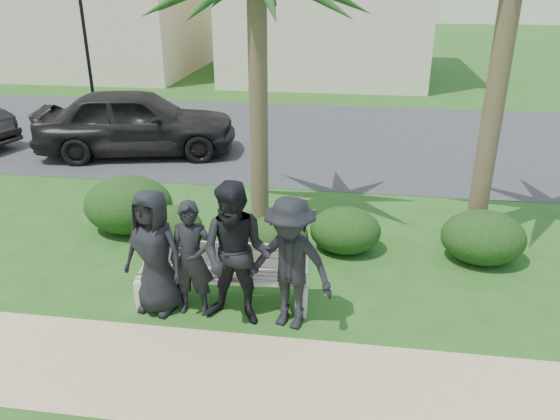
# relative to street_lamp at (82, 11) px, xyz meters

# --- Properties ---
(ground) EXTENTS (160.00, 160.00, 0.00)m
(ground) POSITION_rel_street_lamp_xyz_m (9.00, -12.00, -2.94)
(ground) COLOR #254D16
(ground) RESTS_ON ground
(footpath) EXTENTS (30.00, 1.60, 0.01)m
(footpath) POSITION_rel_street_lamp_xyz_m (9.00, -13.80, -2.94)
(footpath) COLOR tan
(footpath) RESTS_ON ground
(asphalt_street) EXTENTS (160.00, 8.00, 0.01)m
(asphalt_street) POSITION_rel_street_lamp_xyz_m (9.00, -4.00, -2.94)
(asphalt_street) COLOR #2D2D30
(asphalt_street) RESTS_ON ground
(street_lamp) EXTENTS (0.36, 0.36, 4.29)m
(street_lamp) POSITION_rel_street_lamp_xyz_m (0.00, 0.00, 0.00)
(street_lamp) COLOR black
(street_lamp) RESTS_ON ground
(park_bench) EXTENTS (2.31, 0.66, 0.80)m
(park_bench) POSITION_rel_street_lamp_xyz_m (7.86, -12.33, -2.58)
(park_bench) COLOR #A19587
(park_bench) RESTS_ON ground
(man_a) EXTENTS (0.94, 0.72, 1.70)m
(man_a) POSITION_rel_street_lamp_xyz_m (7.03, -12.60, -2.09)
(man_a) COLOR black
(man_a) RESTS_ON ground
(man_b) EXTENTS (0.59, 0.40, 1.57)m
(man_b) POSITION_rel_street_lamp_xyz_m (7.53, -12.59, -2.16)
(man_b) COLOR black
(man_b) RESTS_ON ground
(man_c) EXTENTS (1.01, 0.83, 1.90)m
(man_c) POSITION_rel_street_lamp_xyz_m (8.14, -12.70, -1.99)
(man_c) COLOR black
(man_c) RESTS_ON ground
(man_d) EXTENTS (1.27, 0.95, 1.75)m
(man_d) POSITION_rel_street_lamp_xyz_m (8.81, -12.70, -2.07)
(man_d) COLOR black
(man_d) RESTS_ON ground
(hedge_a) EXTENTS (1.54, 1.27, 1.00)m
(hedge_a) POSITION_rel_street_lamp_xyz_m (5.68, -10.30, -2.44)
(hedge_a) COLOR black
(hedge_a) RESTS_ON ground
(hedge_b) EXTENTS (1.03, 0.85, 0.67)m
(hedge_b) POSITION_rel_street_lamp_xyz_m (6.59, -10.72, -2.61)
(hedge_b) COLOR black
(hedge_b) RESTS_ON ground
(hedge_c) EXTENTS (1.00, 0.83, 0.65)m
(hedge_c) POSITION_rel_street_lamp_xyz_m (8.36, -10.81, -2.62)
(hedge_c) COLOR black
(hedge_c) RESTS_ON ground
(hedge_d) EXTENTS (1.14, 0.94, 0.74)m
(hedge_d) POSITION_rel_street_lamp_xyz_m (9.43, -10.54, -2.57)
(hedge_d) COLOR black
(hedge_d) RESTS_ON ground
(hedge_e) EXTENTS (1.28, 1.06, 0.84)m
(hedge_e) POSITION_rel_street_lamp_xyz_m (11.55, -10.57, -2.52)
(hedge_e) COLOR black
(hedge_e) RESTS_ON ground
(car_a) EXTENTS (5.07, 2.89, 1.62)m
(car_a) POSITION_rel_street_lamp_xyz_m (4.19, -6.10, -2.13)
(car_a) COLOR black
(car_a) RESTS_ON ground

